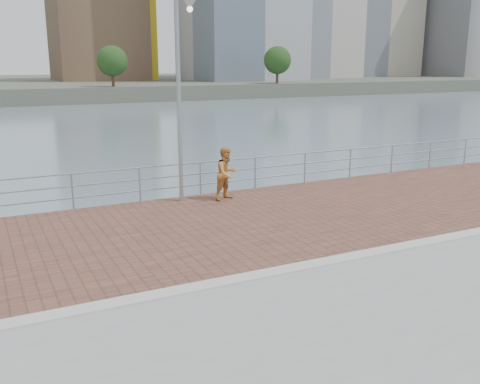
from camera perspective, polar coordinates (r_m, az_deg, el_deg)
name	(u,v)px	position (r m, az deg, el deg)	size (l,w,h in m)	color
water	(281,357)	(12.31, 4.35, -17.15)	(400.00, 400.00, 0.00)	slate
brick_lane	(214,226)	(14.43, -2.84, -3.63)	(40.00, 6.80, 0.02)	brown
curb	(282,271)	(11.41, 4.54, -8.36)	(40.00, 0.40, 0.06)	#B7B5AD
guardrail	(171,177)	(17.33, -7.40, 1.55)	(39.06, 0.06, 1.13)	#8C9EA8
street_lamp	(183,54)	(16.10, -6.07, 14.47)	(0.47, 1.36, 6.39)	gray
bystander	(227,173)	(16.97, -1.43, 1.99)	(0.82, 0.64, 1.69)	#C57F3A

